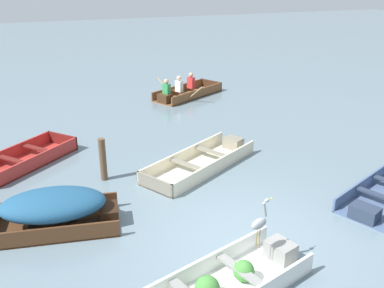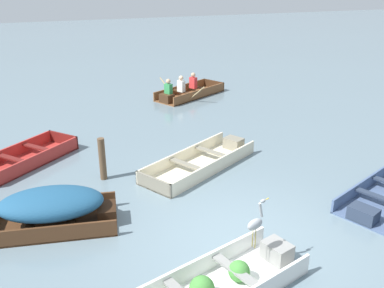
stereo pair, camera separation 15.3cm
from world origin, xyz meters
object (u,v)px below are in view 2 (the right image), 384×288
skiff_dark_varnish_mid_moored (53,207)px  skiff_red_outer_moored (22,160)px  rowboat_wooden_brown_with_crew (187,92)px  mooring_post (102,159)px  heron_on_dinghy (256,223)px  skiff_cream_far_moored (203,161)px  dinghy_white_foreground (215,288)px

skiff_dark_varnish_mid_moored → skiff_red_outer_moored: skiff_dark_varnish_mid_moored is taller
rowboat_wooden_brown_with_crew → mooring_post: mooring_post is taller
heron_on_dinghy → skiff_red_outer_moored: bearing=122.2°
skiff_cream_far_moored → skiff_red_outer_moored: size_ratio=1.25×
skiff_cream_far_moored → heron_on_dinghy: size_ratio=4.13×
skiff_cream_far_moored → skiff_dark_varnish_mid_moored: bearing=-156.6°
dinghy_white_foreground → rowboat_wooden_brown_with_crew: 11.21m
skiff_dark_varnish_mid_moored → dinghy_white_foreground: bearing=-52.9°
skiff_dark_varnish_mid_moored → skiff_cream_far_moored: size_ratio=0.74×
dinghy_white_foreground → mooring_post: (-0.93, 4.61, 0.37)m
dinghy_white_foreground → skiff_red_outer_moored: (-2.78, 6.17, -0.02)m
dinghy_white_foreground → skiff_dark_varnish_mid_moored: (-2.17, 2.87, 0.28)m
skiff_dark_varnish_mid_moored → mooring_post: (1.24, 1.74, 0.09)m
skiff_red_outer_moored → skiff_cream_far_moored: bearing=-21.0°
skiff_cream_far_moored → skiff_red_outer_moored: 4.68m
skiff_red_outer_moored → heron_on_dinghy: bearing=-57.8°
dinghy_white_foreground → skiff_red_outer_moored: 6.76m
mooring_post → rowboat_wooden_brown_with_crew: bearing=54.9°
dinghy_white_foreground → skiff_cream_far_moored: dinghy_white_foreground is taller
skiff_dark_varnish_mid_moored → skiff_cream_far_moored: skiff_dark_varnish_mid_moored is taller
mooring_post → dinghy_white_foreground: bearing=-78.6°
rowboat_wooden_brown_with_crew → dinghy_white_foreground: bearing=-107.3°
heron_on_dinghy → mooring_post: heron_on_dinghy is taller
mooring_post → heron_on_dinghy: bearing=-67.0°
skiff_cream_far_moored → rowboat_wooden_brown_with_crew: size_ratio=1.09×
skiff_dark_varnish_mid_moored → rowboat_wooden_brown_with_crew: size_ratio=0.81×
skiff_dark_varnish_mid_moored → rowboat_wooden_brown_with_crew: 9.57m
heron_on_dinghy → skiff_cream_far_moored: bearing=79.9°
heron_on_dinghy → mooring_post: (-1.79, 4.22, -0.37)m
rowboat_wooden_brown_with_crew → heron_on_dinghy: size_ratio=3.80×
skiff_dark_varnish_mid_moored → heron_on_dinghy: heron_on_dinghy is taller
skiff_red_outer_moored → mooring_post: 2.44m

